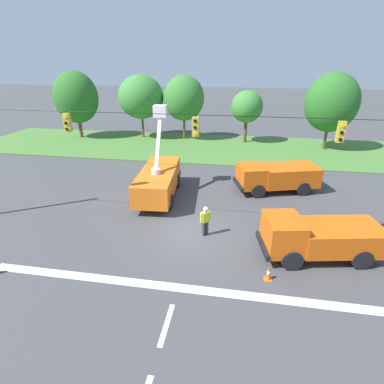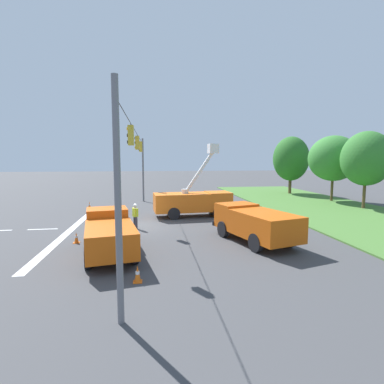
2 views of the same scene
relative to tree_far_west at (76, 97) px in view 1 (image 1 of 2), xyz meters
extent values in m
plane|color=#424244|center=(17.66, -20.07, -4.91)|extent=(200.00, 200.00, 0.00)
cube|color=#477533|center=(17.66, -2.07, -4.86)|extent=(56.00, 12.00, 0.10)
cube|color=silver|center=(17.66, -24.72, -4.91)|extent=(17.60, 0.50, 0.01)
cube|color=silver|center=(17.66, -26.72, -4.91)|extent=(0.20, 2.00, 0.01)
cylinder|color=black|center=(17.66, -20.07, 1.69)|extent=(26.00, 0.03, 0.03)
cylinder|color=black|center=(10.86, -20.07, 1.64)|extent=(0.02, 0.02, 0.10)
cube|color=gold|center=(10.86, -20.07, 1.11)|extent=(0.32, 0.28, 0.96)
cylinder|color=yellow|center=(10.86, -20.23, 1.43)|extent=(0.16, 0.05, 0.16)
cylinder|color=black|center=(10.86, -20.23, 1.11)|extent=(0.16, 0.05, 0.16)
cylinder|color=black|center=(10.86, -20.23, 0.79)|extent=(0.16, 0.05, 0.16)
cylinder|color=black|center=(17.69, -20.07, 1.64)|extent=(0.02, 0.02, 0.10)
cube|color=gold|center=(17.69, -20.07, 1.11)|extent=(0.32, 0.28, 0.96)
cylinder|color=black|center=(17.69, -20.23, 1.43)|extent=(0.16, 0.05, 0.16)
cylinder|color=black|center=(17.69, -20.23, 1.11)|extent=(0.16, 0.05, 0.16)
cylinder|color=yellow|center=(17.69, -20.23, 0.79)|extent=(0.16, 0.05, 0.16)
cylinder|color=black|center=(24.43, -20.07, 1.64)|extent=(0.02, 0.02, 0.10)
cube|color=gold|center=(24.43, -20.07, 1.11)|extent=(0.32, 0.28, 0.96)
cylinder|color=yellow|center=(24.43, -20.23, 1.43)|extent=(0.16, 0.05, 0.16)
cylinder|color=black|center=(24.43, -20.23, 1.11)|extent=(0.16, 0.05, 0.16)
cylinder|color=black|center=(24.43, -20.23, 0.79)|extent=(0.16, 0.05, 0.16)
cylinder|color=brown|center=(0.00, 0.00, -3.58)|extent=(0.40, 0.40, 2.65)
ellipsoid|color=#286623|center=(0.00, 0.00, 0.01)|extent=(5.34, 4.72, 6.07)
cylinder|color=brown|center=(7.69, 1.37, -3.58)|extent=(0.28, 0.28, 2.66)
ellipsoid|color=#387F33|center=(7.69, 1.37, 0.04)|extent=(5.39, 5.51, 5.14)
cylinder|color=brown|center=(12.97, 1.36, -3.47)|extent=(0.28, 0.28, 2.89)
ellipsoid|color=#33752D|center=(12.97, 1.36, 0.01)|extent=(4.78, 4.54, 5.22)
cylinder|color=brown|center=(20.35, 0.96, -3.58)|extent=(0.38, 0.38, 2.66)
ellipsoid|color=#387F33|center=(20.35, 0.96, -0.73)|extent=(3.58, 3.60, 3.61)
cylinder|color=brown|center=(28.95, -0.66, -3.57)|extent=(0.29, 0.29, 2.69)
ellipsoid|color=#286623|center=(28.95, -0.66, 0.08)|extent=(5.42, 4.71, 6.05)
cube|color=orange|center=(14.45, -16.66, -3.66)|extent=(2.71, 4.72, 1.50)
cube|color=orange|center=(14.19, -13.42, -3.64)|extent=(2.41, 2.12, 1.55)
cube|color=#1E2838|center=(14.14, -12.74, -3.37)|extent=(2.00, 0.26, 0.70)
cube|color=black|center=(14.11, -12.37, -4.26)|extent=(2.36, 0.35, 0.30)
cylinder|color=black|center=(13.13, -13.77, -4.41)|extent=(0.36, 1.02, 1.00)
cylinder|color=black|center=(15.29, -13.59, -4.41)|extent=(0.36, 1.02, 1.00)
cylinder|color=black|center=(13.44, -17.55, -4.41)|extent=(0.36, 1.02, 1.00)
cylinder|color=black|center=(15.59, -17.38, -4.41)|extent=(0.36, 1.02, 1.00)
cylinder|color=silver|center=(14.42, -16.33, -2.73)|extent=(0.60, 0.60, 0.36)
cube|color=white|center=(14.33, -15.12, -1.16)|extent=(0.45, 2.65, 3.65)
cube|color=white|center=(14.23, -13.90, 0.85)|extent=(0.96, 0.87, 0.80)
cube|color=#D6560F|center=(25.00, -21.10, -3.81)|extent=(4.30, 2.97, 1.21)
cube|color=#D6560F|center=(22.24, -21.63, -3.60)|extent=(2.07, 2.46, 1.63)
cube|color=#1E2838|center=(21.66, -21.74, -3.31)|extent=(0.46, 1.91, 0.73)
cube|color=black|center=(21.33, -21.80, -4.26)|extent=(0.58, 2.26, 0.30)
cylinder|color=black|center=(22.65, -22.61, -4.41)|extent=(1.03, 0.46, 1.00)
cylinder|color=black|center=(22.26, -20.56, -4.41)|extent=(1.03, 0.46, 1.00)
cylinder|color=black|center=(25.89, -22.00, -4.41)|extent=(1.03, 0.46, 1.00)
cylinder|color=black|center=(25.50, -19.95, -4.41)|extent=(1.03, 0.46, 1.00)
cube|color=#D6560F|center=(23.60, -12.88, -3.71)|extent=(4.57, 3.48, 1.40)
cube|color=#D6560F|center=(20.84, -13.71, -3.65)|extent=(2.33, 2.73, 1.53)
cube|color=#1E2838|center=(20.26, -13.88, -3.38)|extent=(0.69, 2.00, 0.69)
cube|color=black|center=(19.93, -13.98, -4.26)|extent=(0.85, 2.37, 0.30)
cylinder|color=black|center=(21.38, -14.71, -4.41)|extent=(1.04, 0.55, 1.00)
cylinder|color=black|center=(20.74, -12.57, -4.41)|extent=(1.04, 0.55, 1.00)
cylinder|color=black|center=(24.61, -13.74, -4.41)|extent=(1.04, 0.55, 1.00)
cylinder|color=black|center=(23.97, -11.61, -4.41)|extent=(1.04, 0.55, 1.00)
cylinder|color=#383842|center=(18.38, -20.23, -4.49)|extent=(0.18, 0.18, 0.85)
cylinder|color=#383842|center=(18.22, -20.34, -4.49)|extent=(0.18, 0.18, 0.85)
cube|color=#D8EA26|center=(18.30, -20.29, -3.76)|extent=(0.46, 0.43, 0.60)
cube|color=silver|center=(18.30, -20.29, -3.76)|extent=(0.39, 0.31, 0.62)
cylinder|color=#D8EA26|center=(18.52, -20.13, -3.73)|extent=(0.11, 0.11, 0.55)
cylinder|color=#D8EA26|center=(18.08, -20.44, -3.73)|extent=(0.11, 0.11, 0.55)
sphere|color=tan|center=(18.30, -20.29, -3.33)|extent=(0.22, 0.22, 0.22)
sphere|color=white|center=(18.30, -20.29, -3.27)|extent=(0.26, 0.26, 0.26)
cube|color=orange|center=(21.55, -23.52, -4.90)|extent=(0.36, 0.36, 0.03)
cone|color=orange|center=(21.55, -23.52, -4.57)|extent=(0.25, 0.25, 0.62)
cylinder|color=white|center=(21.55, -23.52, -4.54)|extent=(0.15, 0.15, 0.11)
cube|color=orange|center=(27.70, -19.72, -4.90)|extent=(0.36, 0.36, 0.03)
cone|color=orange|center=(27.70, -19.72, -4.55)|extent=(0.26, 0.26, 0.66)
cylinder|color=white|center=(27.70, -19.72, -4.52)|extent=(0.16, 0.16, 0.12)
camera|label=1|loc=(19.95, -34.66, 4.12)|focal=28.00mm
camera|label=2|loc=(39.34, -19.10, -0.03)|focal=28.00mm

